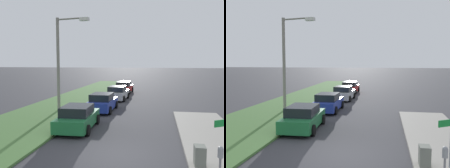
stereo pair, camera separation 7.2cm
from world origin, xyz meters
TOP-DOWN VIEW (x-y plane):
  - ground at (0.00, 0.00)m, footprint 300.00×300.00m
  - grass_median at (10.00, 6.79)m, footprint 60.00×6.00m
  - parked_car_green at (4.06, 3.00)m, footprint 4.37×2.15m
  - parked_car_blue at (9.91, 2.80)m, footprint 4.33×2.07m
  - parked_car_silver at (16.18, 2.55)m, footprint 4.38×2.17m
  - parked_car_red at (22.26, 2.68)m, footprint 4.37×2.15m
  - parking_meter at (-2.14, -3.69)m, footprint 0.18×0.18m
  - utility_box at (-0.61, -3.30)m, footprint 0.55×0.40m
  - streetlight at (9.03, 5.88)m, footprint 0.85×2.85m

SIDE VIEW (x-z plane):
  - ground at x=0.00m, z-range 0.00..0.00m
  - grass_median at x=10.00m, z-range 0.00..0.12m
  - utility_box at x=-0.61m, z-range 0.00..0.90m
  - parked_car_green at x=4.06m, z-range -0.02..1.45m
  - parked_car_blue at x=9.91m, z-range -0.02..1.45m
  - parked_car_silver at x=16.18m, z-range -0.02..1.45m
  - parked_car_red at x=22.26m, z-range -0.02..1.45m
  - parking_meter at x=-2.14m, z-range 0.34..1.76m
  - streetlight at x=9.03m, z-range 0.64..8.14m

